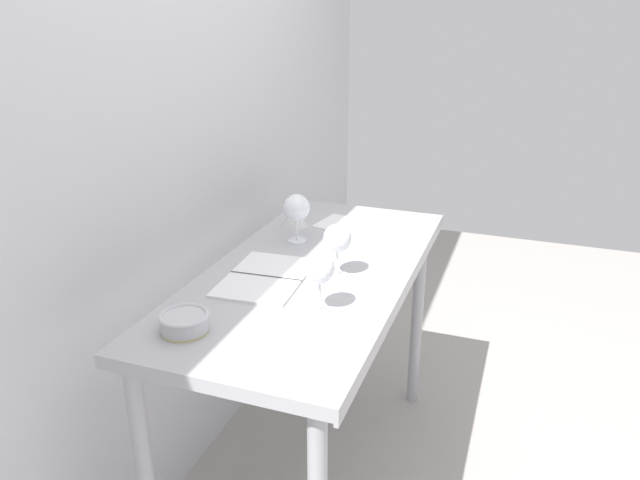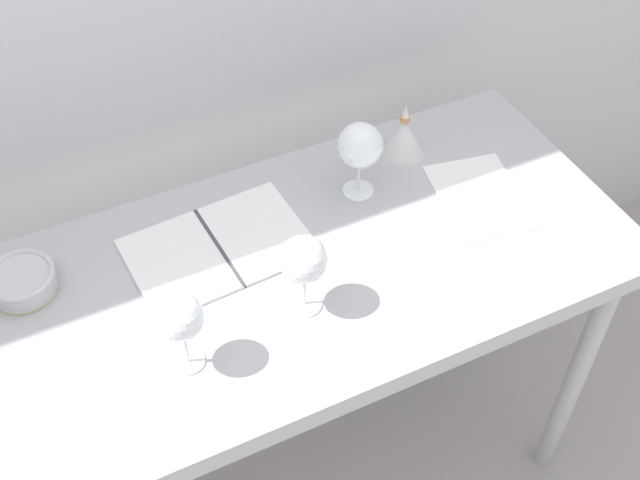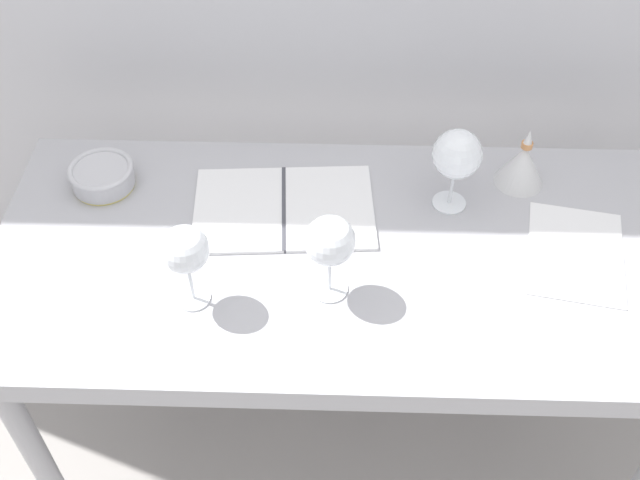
% 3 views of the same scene
% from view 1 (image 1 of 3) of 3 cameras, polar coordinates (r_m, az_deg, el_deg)
% --- Properties ---
extents(ground_plane, '(6.00, 6.00, 0.00)m').
position_cam_1_polar(ground_plane, '(2.54, -0.77, -21.51)').
color(ground_plane, '#A09B96').
extents(back_wall, '(3.80, 0.04, 2.60)m').
position_cam_1_polar(back_wall, '(2.14, -13.51, 9.19)').
color(back_wall, silver).
rests_on(back_wall, ground_plane).
extents(steel_counter, '(1.40, 0.65, 0.90)m').
position_cam_1_polar(steel_counter, '(2.08, -0.72, -5.28)').
color(steel_counter, '#A7A7AC').
rests_on(steel_counter, ground_plane).
extents(wine_glass_near_center, '(0.09, 0.09, 0.18)m').
position_cam_1_polar(wine_glass_near_center, '(1.93, 1.65, 0.05)').
color(wine_glass_near_center, white).
rests_on(wine_glass_near_center, steel_counter).
extents(wine_glass_near_left, '(0.09, 0.09, 0.18)m').
position_cam_1_polar(wine_glass_near_left, '(1.70, -0.03, -2.80)').
color(wine_glass_near_left, white).
rests_on(wine_glass_near_left, steel_counter).
extents(wine_glass_far_right, '(0.10, 0.10, 0.18)m').
position_cam_1_polar(wine_glass_far_right, '(2.22, -2.23, 2.98)').
color(wine_glass_far_right, white).
rests_on(wine_glass_far_right, steel_counter).
extents(open_notebook, '(0.38, 0.27, 0.01)m').
position_cam_1_polar(open_notebook, '(1.97, -5.14, -3.50)').
color(open_notebook, white).
rests_on(open_notebook, steel_counter).
extents(tasting_sheet_upper, '(0.22, 0.28, 0.00)m').
position_cam_1_polar(tasting_sheet_upper, '(2.43, 2.86, 1.41)').
color(tasting_sheet_upper, white).
rests_on(tasting_sheet_upper, steel_counter).
extents(tasting_bowl, '(0.14, 0.14, 0.05)m').
position_cam_1_polar(tasting_bowl, '(1.68, -12.64, -7.50)').
color(tasting_bowl, '#DBCC66').
rests_on(tasting_bowl, steel_counter).
extents(decanter_funnel, '(0.10, 0.10, 0.14)m').
position_cam_1_polar(decanter_funnel, '(2.41, -2.43, 2.41)').
color(decanter_funnel, silver).
rests_on(decanter_funnel, steel_counter).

